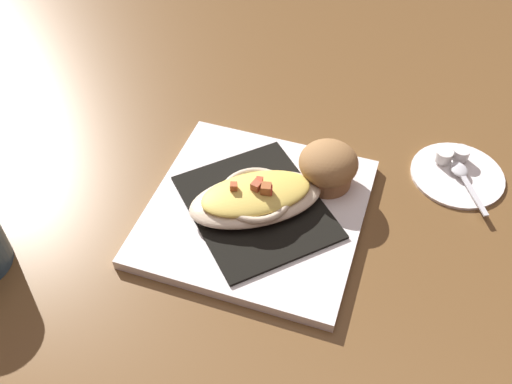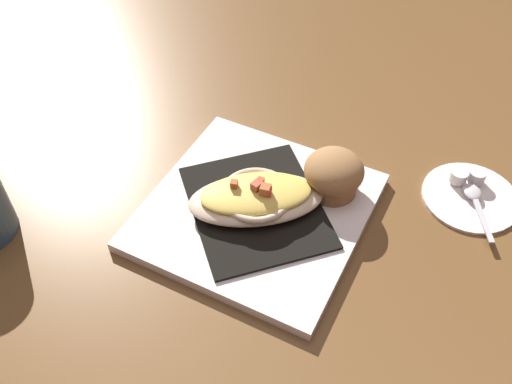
{
  "view_description": "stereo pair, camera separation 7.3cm",
  "coord_description": "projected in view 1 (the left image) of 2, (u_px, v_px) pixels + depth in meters",
  "views": [
    {
      "loc": [
        -0.19,
        0.45,
        0.58
      ],
      "look_at": [
        0.0,
        0.0,
        0.05
      ],
      "focal_mm": 40.22,
      "sensor_mm": 36.0,
      "label": 1
    },
    {
      "loc": [
        -0.26,
        0.42,
        0.58
      ],
      "look_at": [
        0.0,
        0.0,
        0.05
      ],
      "focal_mm": 40.22,
      "sensor_mm": 36.0,
      "label": 2
    }
  ],
  "objects": [
    {
      "name": "creamer_cup_0",
      "position": [
        461.0,
        153.0,
        0.82
      ],
      "size": [
        0.02,
        0.02,
        0.02
      ],
      "primitive_type": "cylinder",
      "color": "white",
      "rests_on": "creamer_saucer"
    },
    {
      "name": "creamer_cup_1",
      "position": [
        444.0,
        156.0,
        0.81
      ],
      "size": [
        0.02,
        0.02,
        0.02
      ],
      "primitive_type": "cylinder",
      "color": "silver",
      "rests_on": "creamer_saucer"
    },
    {
      "name": "muffin",
      "position": [
        328.0,
        166.0,
        0.76
      ],
      "size": [
        0.08,
        0.08,
        0.06
      ],
      "color": "#98673F",
      "rests_on": "square_plate"
    },
    {
      "name": "ground_plane",
      "position": [
        256.0,
        215.0,
        0.76
      ],
      "size": [
        2.6,
        2.6,
        0.0
      ],
      "primitive_type": "plane",
      "color": "brown"
    },
    {
      "name": "spoon",
      "position": [
        462.0,
        174.0,
        0.79
      ],
      "size": [
        0.07,
        0.09,
        0.01
      ],
      "color": "silver",
      "rests_on": "creamer_saucer"
    },
    {
      "name": "gratin_dish",
      "position": [
        256.0,
        197.0,
        0.73
      ],
      "size": [
        0.19,
        0.18,
        0.04
      ],
      "color": "beige",
      "rests_on": "folded_napkin"
    },
    {
      "name": "folded_napkin",
      "position": [
        256.0,
        206.0,
        0.75
      ],
      "size": [
        0.25,
        0.25,
        0.0
      ],
      "primitive_type": "cube",
      "rotation": [
        0.0,
        0.0,
        0.85
      ],
      "color": "black",
      "rests_on": "square_plate"
    },
    {
      "name": "square_plate",
      "position": [
        256.0,
        211.0,
        0.75
      ],
      "size": [
        0.29,
        0.29,
        0.02
      ],
      "primitive_type": "cube",
      "rotation": [
        0.0,
        0.0,
        0.07
      ],
      "color": "white",
      "rests_on": "ground_plane"
    },
    {
      "name": "creamer_saucer",
      "position": [
        458.0,
        174.0,
        0.81
      ],
      "size": [
        0.13,
        0.13,
        0.01
      ],
      "primitive_type": "cylinder",
      "color": "white",
      "rests_on": "ground_plane"
    }
  ]
}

